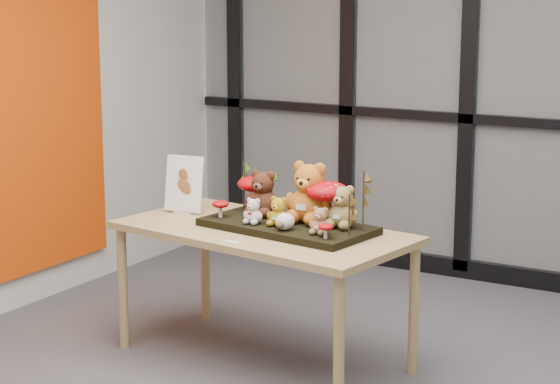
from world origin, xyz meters
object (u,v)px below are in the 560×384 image
Objects in this scene: bear_tan_back at (342,204)px; bear_white_bow at (253,210)px; mushroom_back_right at (327,201)px; diorama_tray at (288,226)px; mushroom_front_right at (326,230)px; mushroom_back_left at (255,191)px; bear_beige_small at (320,219)px; bear_brown_medium at (263,190)px; plush_cream_hedgehog at (285,221)px; bear_pooh_yellow at (310,189)px; bear_small_yellow at (279,210)px; sign_holder at (184,186)px; mushroom_front_left at (220,208)px; display_table at (263,242)px.

bear_tan_back is 0.44m from bear_white_bow.
diorama_tray is at bearing -159.41° from mushroom_back_right.
bear_white_bow is 1.76× the size of mushroom_front_right.
bear_tan_back reaches higher than mushroom_back_left.
bear_beige_small is at bearing 133.53° from mushroom_front_right.
bear_brown_medium reaches higher than plush_cream_hedgehog.
bear_pooh_yellow reaches higher than bear_beige_small.
bear_beige_small is 1.61× the size of plush_cream_hedgehog.
bear_small_yellow reaches higher than plush_cream_hedgehog.
mushroom_back_left is (-0.15, 0.26, 0.03)m from bear_white_bow.
bear_small_yellow is at bearing 177.12° from bear_beige_small.
mushroom_front_right is at bearing -38.48° from bear_beige_small.
plush_cream_hedgehog is at bearing -32.87° from bear_brown_medium.
bear_white_bow is 0.31m from mushroom_back_left.
bear_tan_back is 0.29m from plush_cream_hedgehog.
mushroom_back_right is at bearing 4.92° from bear_brown_medium.
sign_holder reaches higher than diorama_tray.
bear_white_bow is at bearing -8.74° from mushroom_front_left.
mushroom_front_right is at bearing -40.88° from bear_pooh_yellow.
bear_small_yellow is 0.13m from bear_white_bow.
bear_small_yellow is 0.52× the size of sign_holder.
diorama_tray is 3.58× the size of mushroom_back_right.
bear_brown_medium is (-0.28, 0.02, -0.04)m from bear_pooh_yellow.
bear_pooh_yellow reaches higher than mushroom_front_right.
display_table is at bearing -153.43° from diorama_tray.
bear_brown_medium reaches higher than mushroom_back_left.
bear_white_bow is (-0.41, -0.15, -0.05)m from bear_tan_back.
mushroom_back_right is at bearing 28.57° from diorama_tray.
plush_cream_hedgehog is at bearing -19.69° from display_table.
bear_small_yellow is 0.24m from mushroom_back_right.
bear_beige_small is at bearing -17.48° from bear_brown_medium.
bear_tan_back is 0.31m from bear_small_yellow.
diorama_tray is at bearing 10.23° from mushroom_front_left.
mushroom_back_left reaches higher than bear_beige_small.
sign_holder is (-0.47, -0.03, -0.02)m from bear_brown_medium.
sign_holder is (-0.55, 0.09, 0.21)m from display_table.
bear_brown_medium is (-0.08, 0.13, 0.23)m from display_table.
bear_white_bow is at bearing -59.49° from mushroom_back_left.
plush_cream_hedgehog is (0.06, -0.13, 0.06)m from diorama_tray.
mushroom_back_left is at bearing 9.89° from sign_holder.
plush_cream_hedgehog is 0.25m from mushroom_back_right.
bear_small_yellow is 2.00× the size of mushroom_front_right.
bear_small_yellow is (-0.01, -0.07, 0.10)m from diorama_tray.
mushroom_front_left is (-0.35, 0.01, -0.03)m from bear_small_yellow.
mushroom_front_right is (0.43, -0.15, 0.14)m from display_table.
bear_tan_back is at bearing 21.04° from display_table.
display_table is 11.08× the size of bear_white_bow.
bear_white_bow is 0.21m from plush_cream_hedgehog.
plush_cream_hedgehog reaches higher than diorama_tray.
display_table is 0.59m from sign_holder.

